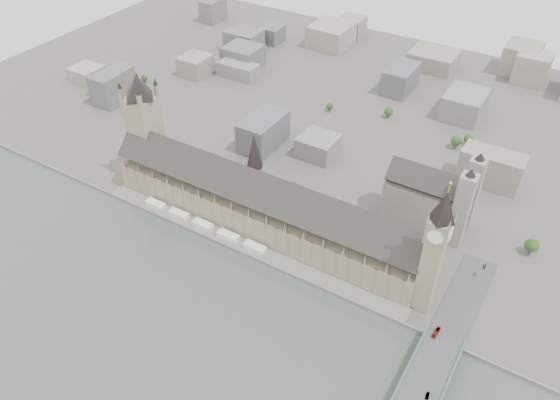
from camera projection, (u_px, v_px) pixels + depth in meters
The scene contains 14 objects.
ground at pixel (249, 241), 429.36m from camera, with size 900.00×900.00×0.00m, color #595651.
embankment_wall at pixel (238, 251), 418.46m from camera, with size 600.00×1.50×3.00m, color gray.
river_terrace at pixel (244, 246), 423.76m from camera, with size 270.00×15.00×2.00m, color gray.
terrace_tents at pixel (203, 225), 438.40m from camera, with size 118.00×7.00×4.00m.
palace_of_westminster at pixel (262, 205), 428.16m from camera, with size 265.00×40.73×55.44m.
elizabeth_tower at pixel (435, 245), 342.26m from camera, with size 17.00×17.00×107.50m.
victoria_tower at pixel (144, 124), 461.32m from camera, with size 30.00×30.00×100.00m.
central_tower at pixel (255, 161), 414.25m from camera, with size 13.00×13.00×48.00m.
westminster_abbey at pixel (431, 198), 431.73m from camera, with size 68.00×36.00×64.00m.
city_skyline_inland at pixel (377, 93), 580.04m from camera, with size 720.00×360.00×38.00m, color gray, non-canonical shape.
park_trees at pixel (278, 190), 468.52m from camera, with size 110.00×30.00×15.00m, color #204819, non-canonical shape.
red_bus_north at pixel (436, 332), 346.69m from camera, with size 2.21×9.44×2.63m, color maroon.
car_silver at pixel (427, 396), 312.79m from camera, with size 1.69×4.84×1.59m, color gray.
car_approach at pixel (484, 267), 392.26m from camera, with size 2.25×5.53×1.61m, color gray.
Camera 1 is at (184.01, -255.03, 295.10)m, focal length 35.00 mm.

